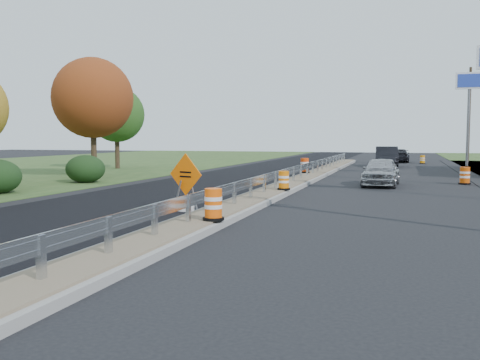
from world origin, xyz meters
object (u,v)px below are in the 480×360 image
(barrel_shoulder_far, at_px, (422,160))
(car_dark_far, at_px, (400,156))
(car_dark_mid, at_px, (387,157))
(barrel_median_near, at_px, (213,205))
(barrel_median_far, at_px, (305,166))
(barrel_median_mid, at_px, (284,181))
(car_silver, at_px, (381,171))
(caution_sign, at_px, (186,196))
(barrel_shoulder_near, at_px, (465,176))

(barrel_shoulder_far, xyz_separation_m, car_dark_far, (-2.07, 2.53, 0.28))
(car_dark_mid, bearing_deg, barrel_median_near, -98.94)
(car_dark_far, bearing_deg, barrel_median_far, 75.13)
(barrel_median_mid, xyz_separation_m, car_silver, (3.76, 5.80, 0.11))
(car_silver, relative_size, car_dark_far, 0.95)
(barrel_median_far, distance_m, barrel_shoulder_far, 20.77)
(caution_sign, height_order, car_dark_mid, caution_sign)
(barrel_shoulder_far, relative_size, car_silver, 0.18)
(barrel_median_far, bearing_deg, barrel_median_mid, -84.29)
(caution_sign, height_order, car_dark_far, caution_sign)
(barrel_median_mid, xyz_separation_m, barrel_median_far, (-1.10, 11.01, 0.06))
(barrel_median_near, distance_m, barrel_median_far, 19.80)
(caution_sign, bearing_deg, barrel_median_far, 106.65)
(barrel_median_near, height_order, barrel_median_far, barrel_median_far)
(barrel_median_mid, distance_m, barrel_median_far, 11.06)
(barrel_median_mid, bearing_deg, barrel_median_far, 95.71)
(barrel_shoulder_far, relative_size, car_dark_far, 0.17)
(barrel_shoulder_near, bearing_deg, car_dark_mid, 105.53)
(barrel_shoulder_near, height_order, car_dark_mid, car_dark_mid)
(barrel_median_far, distance_m, car_silver, 7.12)
(barrel_shoulder_near, relative_size, barrel_shoulder_far, 1.17)
(car_dark_mid, bearing_deg, car_silver, -91.96)
(caution_sign, xyz_separation_m, barrel_shoulder_near, (9.98, 13.70, -0.05))
(barrel_median_far, height_order, car_dark_far, car_dark_far)
(car_silver, height_order, car_dark_mid, car_dark_mid)
(barrel_median_far, distance_m, barrel_shoulder_near, 9.55)
(car_dark_mid, bearing_deg, barrel_median_far, -112.25)
(barrel_median_far, xyz_separation_m, car_dark_far, (5.51, 21.87, -0.02))
(car_dark_mid, bearing_deg, barrel_median_mid, -101.11)
(caution_sign, height_order, barrel_median_near, caution_sign)
(barrel_median_mid, bearing_deg, barrel_shoulder_far, 77.94)
(barrel_shoulder_far, distance_m, car_dark_far, 3.28)
(barrel_median_mid, xyz_separation_m, barrel_shoulder_near, (7.92, 7.90, -0.18))
(barrel_median_mid, distance_m, barrel_shoulder_far, 31.03)
(caution_sign, height_order, car_silver, caution_sign)
(caution_sign, bearing_deg, car_silver, 83.30)
(barrel_median_far, relative_size, barrel_shoulder_near, 1.02)
(barrel_median_mid, distance_m, barrel_shoulder_near, 11.19)
(barrel_median_far, bearing_deg, car_dark_far, 75.85)
(barrel_shoulder_far, bearing_deg, barrel_median_far, -111.41)
(car_silver, bearing_deg, barrel_shoulder_far, 86.05)
(barrel_shoulder_near, height_order, car_silver, car_silver)
(caution_sign, xyz_separation_m, barrel_median_far, (0.95, 16.81, 0.18))
(barrel_median_near, distance_m, barrel_shoulder_near, 18.45)
(barrel_median_mid, xyz_separation_m, car_dark_far, (4.41, 32.87, 0.04))
(caution_sign, relative_size, car_silver, 0.45)
(barrel_shoulder_near, bearing_deg, car_dark_far, 98.00)
(car_dark_far, bearing_deg, barrel_shoulder_near, 97.29)
(barrel_median_near, xyz_separation_m, car_dark_mid, (3.45, 32.74, 0.20))
(barrel_median_mid, height_order, car_dark_mid, car_dark_mid)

